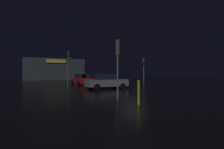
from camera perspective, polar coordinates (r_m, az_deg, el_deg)
The scene contains 8 objects.
ground_plane at distance 18.54m, azimuth 6.73°, elevation -4.72°, with size 120.00×120.00×0.00m, color black.
store_building at distance 49.58m, azimuth -18.17°, elevation 1.54°, with size 14.62×7.77×5.37m.
traffic_signal_main at distance 26.02m, azimuth 10.06°, elevation 3.20°, with size 0.42×0.42×3.93m.
traffic_signal_opposite at distance 21.09m, azimuth -13.60°, elevation 4.72°, with size 0.42×0.42×4.21m.
traffic_signal_cross_left at distance 11.48m, azimuth 1.95°, elevation 6.49°, with size 0.42×0.43×3.78m.
car_near at distance 18.40m, azimuth -1.79°, elevation -2.24°, with size 4.32×1.93×1.60m.
car_far at distance 25.91m, azimuth -9.64°, elevation -1.54°, with size 2.17×4.07×1.55m.
bollard_kerb_b at distance 9.49m, azimuth 8.49°, elevation -5.67°, with size 0.12×0.12×1.29m, color gold.
Camera 1 is at (-10.31, -15.32, 1.64)m, focal length 28.65 mm.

